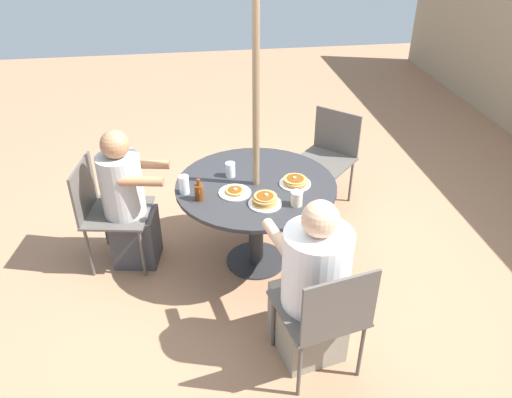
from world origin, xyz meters
TOP-DOWN VIEW (x-y plane):
  - ground_plane at (0.00, 0.00)m, footprint 12.00×12.00m
  - patio_table at (0.00, 0.00)m, footprint 1.17×1.17m
  - umbrella_pole at (0.00, 0.00)m, footprint 0.05×0.05m
  - patio_chair_north at (-0.82, 0.78)m, footprint 0.66×0.66m
  - patio_chair_east at (-0.19, -1.11)m, footprint 0.54×0.54m
  - diner_east at (-0.16, -0.94)m, footprint 0.38×0.52m
  - patio_chair_south at (1.10, 0.23)m, footprint 0.56×0.56m
  - diner_south at (0.93, 0.20)m, footprint 0.59×0.48m
  - pancake_plate_a at (0.11, -0.17)m, footprint 0.23×0.23m
  - pancake_plate_b at (0.05, 0.28)m, footprint 0.23×0.23m
  - pancake_plate_c at (0.28, 0.02)m, footprint 0.23×0.23m
  - syrup_bottle at (0.16, -0.41)m, footprint 0.09×0.06m
  - coffee_cup at (0.32, 0.23)m, footprint 0.08×0.08m
  - drinking_glass_a at (0.05, -0.51)m, footprint 0.07×0.07m
  - drinking_glass_b at (-0.14, -0.17)m, footprint 0.07×0.07m

SIDE VIEW (x-z plane):
  - ground_plane at x=0.00m, z-range 0.00..0.00m
  - patio_chair_north at x=-0.82m, z-range 0.07..0.92m
  - patio_chair_east at x=-0.19m, z-range 0.07..0.92m
  - patio_chair_south at x=1.10m, z-range 0.07..0.92m
  - diner_south at x=0.93m, z-range -0.06..1.08m
  - diner_east at x=-0.16m, z-range -0.04..1.08m
  - patio_table at x=0.00m, z-range 0.24..0.95m
  - pancake_plate_a at x=0.11m, z-range 0.71..0.75m
  - pancake_plate_b at x=0.05m, z-range 0.71..0.77m
  - pancake_plate_c at x=0.28m, z-range 0.71..0.78m
  - coffee_cup at x=0.32m, z-range 0.71..0.82m
  - drinking_glass_b at x=-0.14m, z-range 0.71..0.82m
  - syrup_bottle at x=0.16m, z-range 0.70..0.86m
  - drinking_glass_a at x=0.05m, z-range 0.71..0.85m
  - umbrella_pole at x=0.00m, z-range 0.00..2.37m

